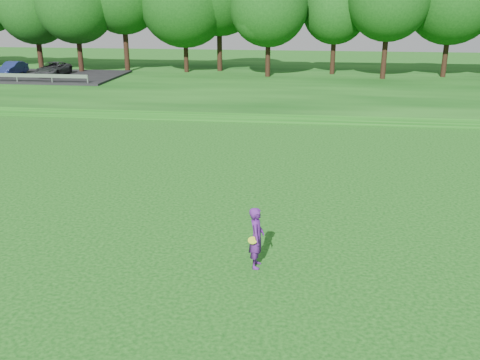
# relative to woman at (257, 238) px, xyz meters

# --- Properties ---
(ground) EXTENTS (140.00, 140.00, 0.00)m
(ground) POSITION_rel_woman_xyz_m (-4.13, 0.20, -0.93)
(ground) COLOR #0C3E0D
(ground) RESTS_ON ground
(berm) EXTENTS (130.00, 30.00, 0.60)m
(berm) POSITION_rel_woman_xyz_m (-4.13, 34.20, -0.63)
(berm) COLOR #0C3E0D
(berm) RESTS_ON ground
(walking_path) EXTENTS (130.00, 1.60, 0.04)m
(walking_path) POSITION_rel_woman_xyz_m (-4.13, 20.20, -0.91)
(walking_path) COLOR gray
(walking_path) RESTS_ON ground
(woman) EXTENTS (0.45, 0.72, 1.85)m
(woman) POSITION_rel_woman_xyz_m (0.00, 0.00, 0.00)
(woman) COLOR #571B7C
(woman) RESTS_ON ground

